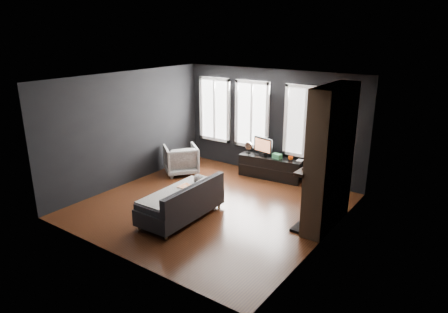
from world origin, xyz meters
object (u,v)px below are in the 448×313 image
Objects in this scene: media_console at (271,167)px; monitor at (263,145)px; mug at (291,158)px; sofa at (181,199)px; armchair at (181,158)px; mantel_vase at (326,151)px; book at (297,156)px.

monitor is (-0.25, -0.02, 0.54)m from media_console.
media_console is 0.61m from mug.
armchair is at bearing 130.42° from sofa.
sofa is at bearing 79.28° from armchair.
media_console is 8.33× the size of mantel_vase.
mantel_vase reaches higher than sofa.
media_console is 8.19× the size of book.
mug is 1.95m from mantel_vase.
book is (0.14, 0.08, 0.04)m from mug.
armchair is 0.51× the size of media_console.
sofa is 3.07m from monitor.
monitor is (1.83, 1.08, 0.40)m from armchair.
sofa is 1.14× the size of media_console.
sofa reaches higher than media_console.
sofa is at bearing -139.87° from mantel_vase.
monitor reaches higher than book.
sofa is 15.41× the size of mug.
armchair reaches higher than book.
book is (2.73, 1.20, 0.24)m from armchair.
book is at bearing 151.78° from armchair.
armchair is 2.36m from media_console.
media_console is at bearing -170.58° from book.
monitor is at bearing -171.96° from book.
sofa is 3.19× the size of monitor.
mug is (0.50, 0.03, 0.34)m from media_console.
mantel_vase reaches higher than book.
media_console is 2.44m from mantel_vase.
armchair reaches higher than media_console.
mug is (2.59, 1.12, 0.20)m from armchair.
book is at bearing 71.41° from sofa.
armchair is at bearing 178.65° from mantel_vase.
mantel_vase reaches higher than mug.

